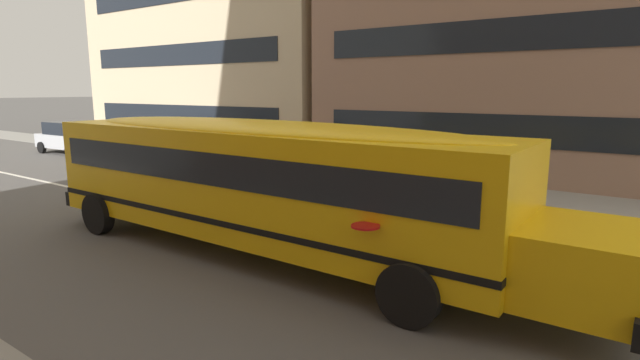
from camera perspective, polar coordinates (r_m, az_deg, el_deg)
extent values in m
plane|color=#54514F|center=(10.43, 5.05, -8.18)|extent=(400.00, 400.00, 0.00)
cube|color=gray|center=(17.16, 17.97, -1.21)|extent=(120.00, 3.00, 0.01)
cube|color=silver|center=(10.43, 5.05, -8.16)|extent=(110.00, 0.16, 0.01)
cube|color=yellow|center=(10.06, -7.26, -0.02)|extent=(10.40, 2.37, 2.08)
cube|color=yellow|center=(7.65, 28.17, -8.60)|extent=(1.51, 1.99, 1.04)
cube|color=black|center=(14.29, -22.91, -1.20)|extent=(0.19, 2.36, 0.34)
cube|color=black|center=(10.00, -7.31, 2.09)|extent=(9.77, 2.41, 0.60)
cube|color=black|center=(10.19, -7.18, -3.41)|extent=(10.42, 2.40, 0.11)
ellipsoid|color=yellow|center=(9.93, -7.40, 5.90)|extent=(9.98, 2.18, 0.34)
cylinder|color=red|center=(7.08, 5.27, -5.32)|extent=(0.42, 0.42, 0.03)
cylinder|color=black|center=(9.32, 16.53, -7.82)|extent=(0.95, 0.27, 0.95)
cylinder|color=black|center=(7.26, 10.20, -12.87)|extent=(0.95, 0.27, 0.95)
cylinder|color=black|center=(13.91, -15.85, -1.78)|extent=(0.95, 0.27, 0.95)
cylinder|color=black|center=(12.62, -24.24, -3.55)|extent=(0.95, 0.27, 0.95)
cube|color=#B7BABF|center=(29.02, -26.84, 4.05)|extent=(3.96, 1.85, 0.70)
cube|color=black|center=(29.09, -27.09, 5.37)|extent=(2.26, 1.64, 0.64)
cylinder|color=black|center=(28.38, -23.98, 3.44)|extent=(0.61, 0.20, 0.60)
cylinder|color=black|center=(27.51, -26.94, 3.01)|extent=(0.61, 0.20, 0.60)
cylinder|color=black|center=(30.60, -26.63, 3.68)|extent=(0.61, 0.20, 0.60)
cylinder|color=black|center=(29.79, -29.45, 3.28)|extent=(0.61, 0.20, 0.60)
cube|color=maroon|center=(20.68, -12.73, 2.77)|extent=(3.98, 1.90, 0.70)
cube|color=black|center=(20.71, -13.10, 4.63)|extent=(2.28, 1.67, 0.64)
cylinder|color=black|center=(20.46, -8.44, 1.84)|extent=(0.61, 0.21, 0.60)
cylinder|color=black|center=(19.22, -11.76, 1.19)|extent=(0.61, 0.21, 0.60)
cylinder|color=black|center=(22.24, -13.51, 2.35)|extent=(0.61, 0.21, 0.60)
cylinder|color=black|center=(21.11, -16.82, 1.77)|extent=(0.61, 0.21, 0.60)
cube|color=black|center=(28.19, -15.98, 7.21)|extent=(14.23, 0.04, 1.10)
cube|color=black|center=(28.22, -16.32, 13.70)|extent=(14.23, 0.04, 1.10)
cube|color=#93705B|center=(24.42, 23.05, 16.90)|extent=(14.81, 11.98, 12.80)
cube|color=black|center=(18.48, 17.90, 5.60)|extent=(12.44, 0.04, 1.10)
cube|color=black|center=(18.52, 18.47, 15.50)|extent=(12.44, 0.04, 1.10)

